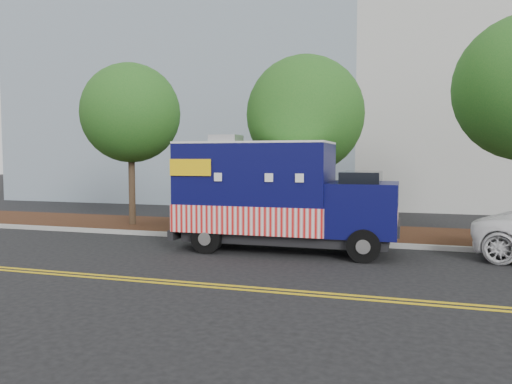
% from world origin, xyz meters
% --- Properties ---
extents(ground, '(120.00, 120.00, 0.00)m').
position_xyz_m(ground, '(0.00, 0.00, 0.00)').
color(ground, black).
rests_on(ground, ground).
extents(curb, '(120.00, 0.18, 0.15)m').
position_xyz_m(curb, '(0.00, 1.40, 0.07)').
color(curb, '#9E9E99').
rests_on(curb, ground).
extents(mulch_strip, '(120.00, 4.00, 0.15)m').
position_xyz_m(mulch_strip, '(0.00, 3.50, 0.07)').
color(mulch_strip, '#32190E').
rests_on(mulch_strip, ground).
extents(centerline_near, '(120.00, 0.10, 0.01)m').
position_xyz_m(centerline_near, '(0.00, -4.45, 0.01)').
color(centerline_near, gold).
rests_on(centerline_near, ground).
extents(centerline_far, '(120.00, 0.10, 0.01)m').
position_xyz_m(centerline_far, '(0.00, -4.70, 0.01)').
color(centerline_far, gold).
rests_on(centerline_far, ground).
extents(tree_a, '(3.92, 3.92, 6.55)m').
position_xyz_m(tree_a, '(-5.89, 2.93, 4.58)').
color(tree_a, '#38281C').
rests_on(tree_a, ground).
extents(tree_b, '(4.23, 4.23, 6.49)m').
position_xyz_m(tree_b, '(1.11, 3.10, 4.37)').
color(tree_b, '#38281C').
rests_on(tree_b, ground).
extents(sign_post, '(0.06, 0.06, 2.40)m').
position_xyz_m(sign_post, '(-3.43, 2.01, 1.20)').
color(sign_post, '#473828').
rests_on(sign_post, ground).
extents(food_truck, '(6.74, 2.64, 3.53)m').
position_xyz_m(food_truck, '(0.80, -0.00, 1.60)').
color(food_truck, black).
rests_on(food_truck, ground).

